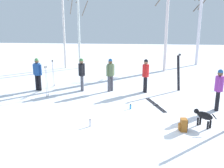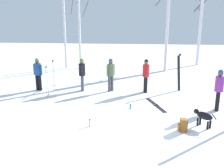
# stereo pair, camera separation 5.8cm
# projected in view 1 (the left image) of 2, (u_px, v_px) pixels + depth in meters

# --- Properties ---
(ground_plane) EXTENTS (60.00, 60.00, 0.00)m
(ground_plane) POSITION_uv_depth(u_px,v_px,m) (128.00, 124.00, 8.83)
(ground_plane) COLOR white
(person_0) EXTENTS (0.51, 0.34, 1.72)m
(person_0) POSITION_uv_depth(u_px,v_px,m) (37.00, 72.00, 12.81)
(person_0) COLOR black
(person_0) RESTS_ON ground_plane
(person_1) EXTENTS (0.39, 0.40, 1.72)m
(person_1) POSITION_uv_depth(u_px,v_px,m) (110.00, 73.00, 12.65)
(person_1) COLOR #4C4C56
(person_1) RESTS_ON ground_plane
(person_2) EXTENTS (0.34, 0.51, 1.72)m
(person_2) POSITION_uv_depth(u_px,v_px,m) (146.00, 73.00, 12.47)
(person_2) COLOR black
(person_2) RESTS_ON ground_plane
(person_3) EXTENTS (0.34, 0.50, 1.72)m
(person_3) POSITION_uv_depth(u_px,v_px,m) (219.00, 87.00, 9.94)
(person_3) COLOR black
(person_3) RESTS_ON ground_plane
(person_4) EXTENTS (0.34, 0.51, 1.72)m
(person_4) POSITION_uv_depth(u_px,v_px,m) (82.00, 72.00, 12.72)
(person_4) COLOR #4C4C56
(person_4) RESTS_ON ground_plane
(dog) EXTENTS (0.65, 0.69, 0.57)m
(dog) POSITION_uv_depth(u_px,v_px,m) (204.00, 116.00, 8.54)
(dog) COLOR black
(dog) RESTS_ON ground_plane
(ski_pair_planted_1) EXTENTS (0.27, 0.08, 1.95)m
(ski_pair_planted_1) POSITION_uv_depth(u_px,v_px,m) (178.00, 72.00, 12.78)
(ski_pair_planted_1) COLOR black
(ski_pair_planted_1) RESTS_ON ground_plane
(ski_pair_lying_0) EXTENTS (0.80, 1.84, 0.05)m
(ski_pair_lying_0) POSITION_uv_depth(u_px,v_px,m) (156.00, 105.00, 10.77)
(ski_pair_lying_0) COLOR black
(ski_pair_lying_0) RESTS_ON ground_plane
(ski_poles_0) EXTENTS (0.07, 0.23, 1.50)m
(ski_poles_0) POSITION_uv_depth(u_px,v_px,m) (53.00, 73.00, 13.53)
(ski_poles_0) COLOR #B2B2BC
(ski_poles_0) RESTS_ON ground_plane
(ski_poles_1) EXTENTS (0.07, 0.27, 1.52)m
(ski_poles_1) POSITION_uv_depth(u_px,v_px,m) (46.00, 81.00, 11.75)
(ski_poles_1) COLOR #B2B2BC
(ski_poles_1) RESTS_ON ground_plane
(backpack_1) EXTENTS (0.29, 0.27, 0.44)m
(backpack_1) POSITION_uv_depth(u_px,v_px,m) (183.00, 125.00, 8.21)
(backpack_1) COLOR #99591E
(backpack_1) RESTS_ON ground_plane
(water_bottle_0) EXTENTS (0.07, 0.07, 0.27)m
(water_bottle_0) POSITION_uv_depth(u_px,v_px,m) (90.00, 123.00, 8.58)
(water_bottle_0) COLOR silver
(water_bottle_0) RESTS_ON ground_plane
(water_bottle_1) EXTENTS (0.08, 0.08, 0.21)m
(water_bottle_1) POSITION_uv_depth(u_px,v_px,m) (131.00, 107.00, 10.28)
(water_bottle_1) COLOR #1E72BF
(water_bottle_1) RESTS_ON ground_plane
(birch_tree_0) EXTENTS (1.26, 1.43, 7.81)m
(birch_tree_0) POSITION_uv_depth(u_px,v_px,m) (63.00, 17.00, 18.11)
(birch_tree_0) COLOR silver
(birch_tree_0) RESTS_ON ground_plane
(birch_tree_1) EXTENTS (1.57, 1.56, 6.95)m
(birch_tree_1) POSITION_uv_depth(u_px,v_px,m) (78.00, 20.00, 18.16)
(birch_tree_1) COLOR silver
(birch_tree_1) RESTS_ON ground_plane
(birch_tree_2) EXTENTS (1.54, 1.19, 7.66)m
(birch_tree_2) POSITION_uv_depth(u_px,v_px,m) (167.00, 15.00, 16.92)
(birch_tree_2) COLOR silver
(birch_tree_2) RESTS_ON ground_plane
(birch_tree_3) EXTENTS (1.19, 1.23, 6.85)m
(birch_tree_3) POSITION_uv_depth(u_px,v_px,m) (200.00, 21.00, 19.54)
(birch_tree_3) COLOR silver
(birch_tree_3) RESTS_ON ground_plane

